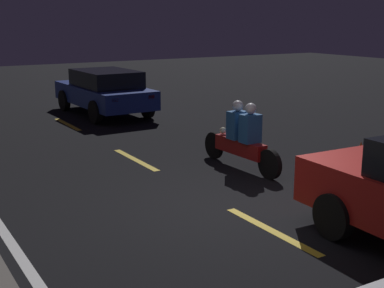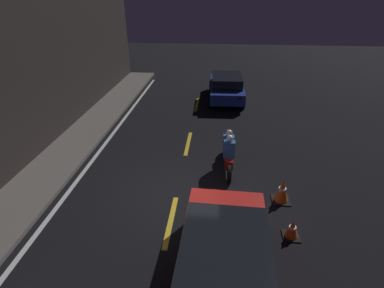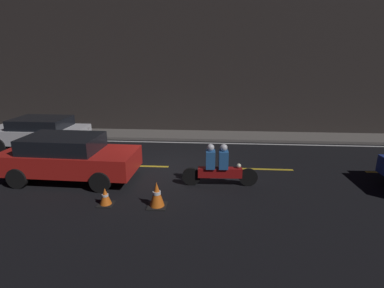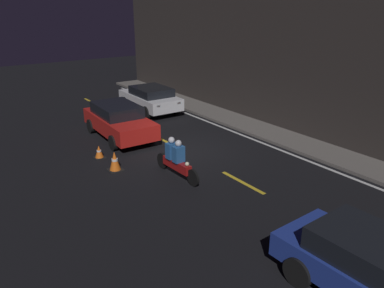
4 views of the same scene
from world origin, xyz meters
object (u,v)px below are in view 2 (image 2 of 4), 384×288
(traffic_cone_near, at_px, (292,229))
(taxi_red, at_px, (224,269))
(motorcycle, at_px, (228,152))
(sedan_blue, at_px, (226,87))
(traffic_cone_mid, at_px, (282,191))

(traffic_cone_near, bearing_deg, taxi_red, 136.38)
(motorcycle, relative_size, traffic_cone_near, 4.76)
(motorcycle, distance_m, traffic_cone_near, 3.45)
(traffic_cone_near, bearing_deg, motorcycle, 26.30)
(sedan_blue, xyz_separation_m, traffic_cone_near, (-10.22, -1.51, -0.51))
(taxi_red, bearing_deg, motorcycle, -0.13)
(traffic_cone_near, xyz_separation_m, traffic_cone_mid, (1.42, 0.01, 0.11))
(taxi_red, bearing_deg, sedan_blue, 1.08)
(taxi_red, relative_size, traffic_cone_near, 8.73)
(sedan_blue, xyz_separation_m, motorcycle, (-7.15, 0.00, -0.12))
(sedan_blue, distance_m, motorcycle, 7.15)
(sedan_blue, distance_m, traffic_cone_near, 10.34)
(traffic_cone_near, height_order, traffic_cone_mid, traffic_cone_mid)
(sedan_blue, height_order, traffic_cone_mid, sedan_blue)
(traffic_cone_near, bearing_deg, sedan_blue, 8.42)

